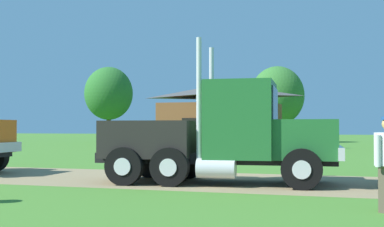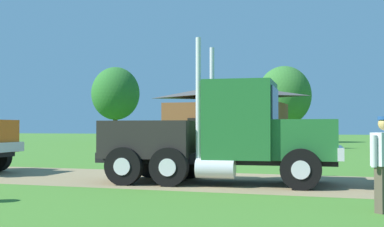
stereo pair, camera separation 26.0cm
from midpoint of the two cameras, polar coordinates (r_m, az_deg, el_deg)
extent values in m
plane|color=#447A2A|center=(15.57, 0.70, -7.19)|extent=(200.00, 200.00, 0.00)
cube|color=#8E7C56|center=(15.57, 0.70, -7.18)|extent=(120.00, 5.30, 0.01)
cube|color=black|center=(14.73, 3.07, -4.79)|extent=(6.64, 2.10, 0.28)
cube|color=#23662D|center=(14.47, 12.63, -2.73)|extent=(1.82, 2.14, 1.05)
cube|color=silver|center=(14.49, 16.10, -4.07)|extent=(0.35, 2.20, 0.32)
cube|color=#23662D|center=(14.60, 5.87, -0.70)|extent=(1.98, 2.44, 2.09)
cube|color=#2D3D4C|center=(14.51, 9.43, 0.96)|extent=(0.21, 1.90, 0.92)
cylinder|color=silver|center=(15.67, 2.65, 1.29)|extent=(0.14, 0.14, 3.22)
cylinder|color=silver|center=(13.90, 1.23, 1.65)|extent=(0.14, 0.14, 3.22)
cylinder|color=silver|center=(13.73, 3.10, -5.93)|extent=(1.04, 0.61, 0.52)
cube|color=black|center=(15.15, -3.70, -2.75)|extent=(2.70, 2.50, 1.03)
cylinder|color=black|center=(15.64, 12.41, -5.26)|extent=(1.04, 0.39, 1.02)
cylinder|color=silver|center=(15.80, 12.42, -5.22)|extent=(0.46, 0.08, 0.46)
cylinder|color=black|center=(13.36, 12.20, -5.91)|extent=(1.04, 0.39, 1.02)
cylinder|color=silver|center=(13.20, 12.18, -5.96)|extent=(0.46, 0.08, 0.46)
cylinder|color=black|center=(16.41, -4.02, -5.11)|extent=(1.04, 0.39, 1.02)
cylinder|color=silver|center=(16.56, -3.86, -5.08)|extent=(0.46, 0.08, 0.46)
cylinder|color=black|center=(14.25, -6.82, -5.65)|extent=(1.04, 0.39, 1.02)
cylinder|color=silver|center=(14.10, -7.05, -5.70)|extent=(0.46, 0.08, 0.46)
cylinder|color=black|center=(16.07, 0.24, -5.19)|extent=(1.04, 0.39, 1.02)
cylinder|color=silver|center=(16.23, 0.37, -5.16)|extent=(0.46, 0.08, 0.46)
cylinder|color=black|center=(13.87, -1.95, -5.78)|extent=(1.04, 0.39, 1.02)
cylinder|color=silver|center=(13.71, -2.13, -5.83)|extent=(0.46, 0.08, 0.46)
cube|color=silver|center=(18.17, -19.41, -3.48)|extent=(0.29, 2.29, 0.32)
cylinder|color=silver|center=(19.88, -19.64, -4.37)|extent=(0.47, 0.07, 0.47)
cube|color=brown|center=(10.21, 20.41, -7.71)|extent=(0.24, 0.24, 0.85)
cylinder|color=silver|center=(10.02, 19.71, -3.84)|extent=(0.10, 0.10, 0.57)
cube|color=brown|center=(39.50, 3.99, -1.33)|extent=(8.37, 5.87, 3.31)
pyramid|color=#464646|center=(39.60, 3.98, 2.48)|extent=(8.78, 6.16, 0.97)
cube|color=black|center=(37.03, 1.04, -2.18)|extent=(1.80, 0.09, 2.20)
cylinder|color=#513823|center=(52.60, -8.12, -1.54)|extent=(0.44, 0.44, 2.98)
ellipsoid|color=#2A6928|center=(52.70, -8.10, 2.15)|extent=(4.74, 4.74, 5.22)
cylinder|color=#513823|center=(54.54, 10.06, -1.74)|extent=(0.44, 0.44, 2.58)
ellipsoid|color=#33702C|center=(54.63, 10.04, 1.91)|extent=(5.48, 5.48, 6.02)
camera|label=1|loc=(0.13, -89.50, -0.01)|focal=49.50mm
camera|label=2|loc=(0.13, 90.50, 0.01)|focal=49.50mm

